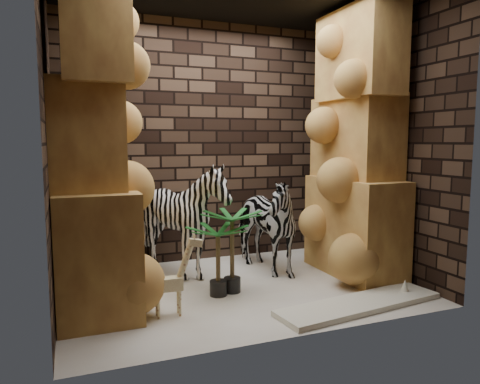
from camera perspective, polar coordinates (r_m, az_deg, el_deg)
name	(u,v)px	position (r m, az deg, el deg)	size (l,w,h in m)	color
floor	(239,288)	(4.72, -0.19, -12.22)	(3.50, 3.50, 0.00)	white
wall_back	(203,143)	(5.66, -4.78, 6.33)	(3.50, 3.50, 0.00)	black
wall_front	(299,144)	(3.34, 7.58, 6.15)	(3.50, 3.50, 0.00)	black
wall_left	(49,144)	(4.18, -23.34, 5.74)	(3.00, 3.00, 0.00)	black
wall_right	(381,143)	(5.36, 17.65, 6.03)	(3.00, 3.00, 0.00)	black
rock_pillar_left	(92,143)	(4.18, -18.52, 5.94)	(0.68, 1.30, 3.00)	#E2B756
rock_pillar_right	(357,143)	(5.16, 14.78, 6.12)	(0.58, 1.25, 3.00)	#E2B756
zebra_right	(261,216)	(5.16, 2.65, -3.08)	(0.60, 1.11, 1.31)	white
zebra_left	(184,226)	(4.97, -7.26, -4.33)	(1.04, 1.29, 1.17)	white
giraffe_toy	(168,275)	(3.95, -9.25, -10.55)	(0.37, 0.12, 0.73)	#FFF0B3
palm_front	(232,251)	(4.48, -1.02, -7.64)	(0.36, 0.36, 0.84)	#1B6D24
palm_back	(218,260)	(4.41, -2.83, -8.78)	(0.36, 0.36, 0.71)	#1B6D24
surfboard	(360,304)	(4.36, 15.15, -13.73)	(1.68, 0.41, 0.05)	white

